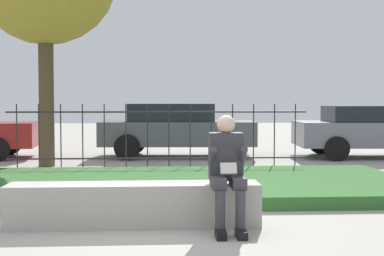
{
  "coord_description": "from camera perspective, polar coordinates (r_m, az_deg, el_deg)",
  "views": [
    {
      "loc": [
        0.05,
        -6.22,
        1.45
      ],
      "look_at": [
        0.57,
        2.64,
        1.01
      ],
      "focal_mm": 50.0,
      "sensor_mm": 36.0,
      "label": 1
    }
  ],
  "objects": [
    {
      "name": "ground_plane",
      "position": [
        6.39,
        -3.79,
        -10.33
      ],
      "size": [
        60.0,
        60.0,
        0.0
      ],
      "primitive_type": "plane",
      "color": "#A8A399"
    },
    {
      "name": "stone_bench",
      "position": [
        6.35,
        -6.2,
        -8.36
      ],
      "size": [
        2.94,
        0.47,
        0.5
      ],
      "color": "#ADA89E",
      "rests_on": "ground_plane"
    },
    {
      "name": "person_seated_reader",
      "position": [
        6.04,
        3.75,
        -4.16
      ],
      "size": [
        0.42,
        0.73,
        1.3
      ],
      "color": "black",
      "rests_on": "ground_plane"
    },
    {
      "name": "grass_berm",
      "position": [
        8.76,
        -3.68,
        -6.1
      ],
      "size": [
        8.18,
        3.46,
        0.19
      ],
      "color": "#33662D",
      "rests_on": "ground_plane"
    },
    {
      "name": "iron_fence",
      "position": [
        11.06,
        -3.63,
        -0.9
      ],
      "size": [
        6.18,
        0.03,
        1.41
      ],
      "color": "#232326",
      "rests_on": "ground_plane"
    },
    {
      "name": "car_parked_center",
      "position": [
        14.06,
        -1.69,
        -0.04
      ],
      "size": [
        4.07,
        2.08,
        1.4
      ],
      "rotation": [
        0.0,
        0.0,
        -0.05
      ],
      "color": "#4C5156",
      "rests_on": "ground_plane"
    },
    {
      "name": "car_parked_right",
      "position": [
        14.72,
        19.13,
        -0.17
      ],
      "size": [
        4.34,
        2.19,
        1.34
      ],
      "rotation": [
        0.0,
        0.0,
        -0.07
      ],
      "color": "slate",
      "rests_on": "ground_plane"
    }
  ]
}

